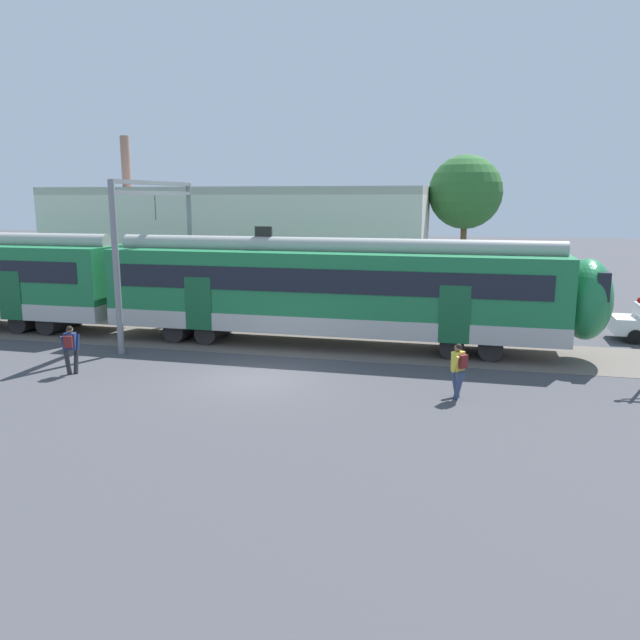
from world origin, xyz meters
name	(u,v)px	position (x,y,z in m)	size (l,w,h in m)	color
ground_plane	(257,379)	(0.00, 0.00, 0.00)	(160.00, 160.00, 0.00)	#424247
track_bed	(88,331)	(-9.75, 5.20, 0.01)	(80.00, 4.40, 0.01)	#605951
commuter_train	(136,283)	(-7.26, 5.19, 2.25)	(38.05, 3.07, 4.73)	#B7B7B2
pedestrian_navy	(70,346)	(-6.23, -0.96, 0.99)	(0.53, 0.70, 1.67)	#28282D
pedestrian_yellow	(458,366)	(6.48, -0.50, 0.99)	(0.54, 0.67, 1.67)	navy
catenary_gantry	(157,235)	(-6.16, 5.20, 4.31)	(0.24, 6.64, 6.53)	gray
background_building	(233,247)	(-5.99, 13.31, 3.21)	(20.73, 5.00, 9.20)	beige
street_tree_right	(465,193)	(6.23, 15.32, 6.11)	(3.82, 3.82, 8.05)	brown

